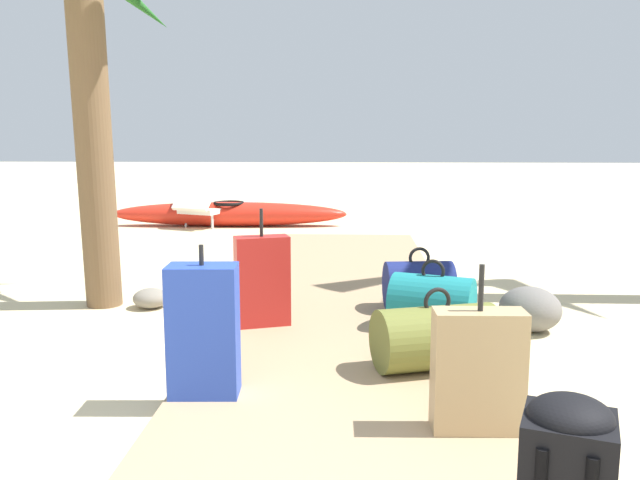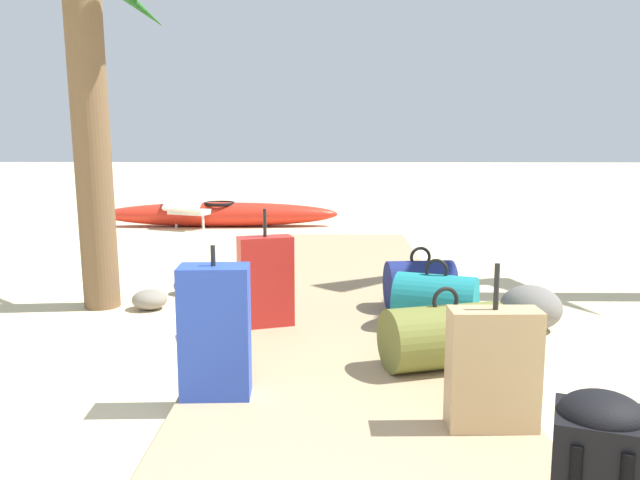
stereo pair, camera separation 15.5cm
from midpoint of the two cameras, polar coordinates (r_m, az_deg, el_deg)
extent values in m
plane|color=beige|center=(4.39, 2.78, -9.51)|extent=(60.00, 60.00, 0.00)
cube|color=tan|center=(5.10, 2.76, -6.36)|extent=(1.75, 7.56, 0.08)
cube|color=red|center=(4.57, -4.11, -3.60)|extent=(0.41, 0.28, 0.63)
cylinder|color=black|center=(4.50, -4.17, 1.53)|extent=(0.02, 0.02, 0.19)
cube|color=tan|center=(3.08, 15.07, -11.01)|extent=(0.41, 0.18, 0.56)
cylinder|color=black|center=(2.97, 15.38, -4.05)|extent=(0.02, 0.02, 0.21)
ellipsoid|color=black|center=(2.13, 23.06, -14.10)|extent=(0.31, 0.31, 0.13)
cylinder|color=#197A7F|center=(4.56, 10.75, -5.41)|extent=(0.64, 0.54, 0.38)
torus|color=black|center=(4.51, 10.84, -2.70)|extent=(0.16, 0.08, 0.16)
cylinder|color=olive|center=(3.83, 11.29, -8.38)|extent=(0.77, 0.55, 0.36)
torus|color=black|center=(3.77, 11.39, -5.30)|extent=(0.16, 0.07, 0.16)
cube|color=#2847B7|center=(3.39, -8.85, -7.84)|extent=(0.36, 0.23, 0.68)
cylinder|color=black|center=(3.30, -9.02, -1.31)|extent=(0.02, 0.02, 0.10)
cylinder|color=navy|center=(5.08, 9.49, -3.92)|extent=(0.55, 0.42, 0.37)
torus|color=black|center=(5.04, 9.55, -1.54)|extent=(0.17, 0.04, 0.16)
cylinder|color=brown|center=(5.52, -18.53, 9.86)|extent=(0.29, 0.40, 3.04)
cube|color=white|center=(10.54, -8.45, 2.83)|extent=(1.06, 1.52, 0.08)
cube|color=white|center=(10.02, -10.29, 4.06)|extent=(0.73, 0.67, 0.51)
cylinder|color=silver|center=(11.16, -7.95, 2.41)|extent=(0.04, 0.04, 0.22)
cylinder|color=silver|center=(10.91, -5.80, 2.30)|extent=(0.04, 0.04, 0.22)
cylinder|color=silver|center=(10.23, -11.23, 1.71)|extent=(0.04, 0.04, 0.22)
cylinder|color=silver|center=(9.96, -8.96, 1.58)|extent=(0.04, 0.04, 0.22)
ellipsoid|color=red|center=(10.25, -7.52, 2.27)|extent=(3.69, 0.63, 0.38)
torus|color=black|center=(10.23, -7.54, 3.21)|extent=(0.51, 0.51, 0.05)
ellipsoid|color=slate|center=(5.00, 18.75, -5.73)|extent=(0.61, 0.62, 0.32)
ellipsoid|color=gray|center=(5.52, -13.82, -4.97)|extent=(0.31, 0.29, 0.16)
ellipsoid|color=gray|center=(5.97, -10.56, -3.86)|extent=(0.35, 0.35, 0.15)
camera|label=1|loc=(0.08, 90.83, -0.13)|focal=36.59mm
camera|label=2|loc=(0.08, -89.17, 0.13)|focal=36.59mm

